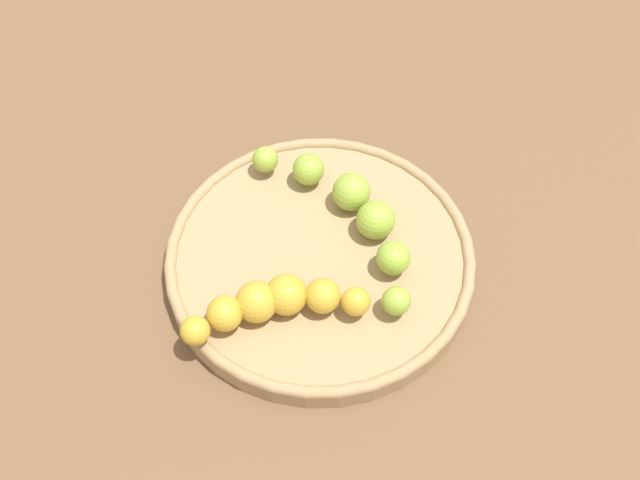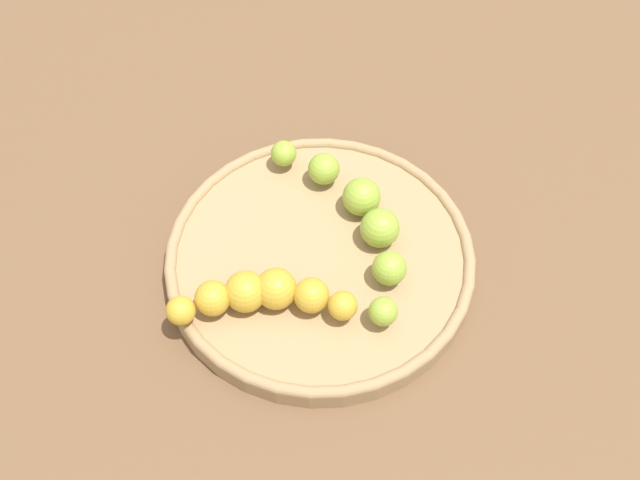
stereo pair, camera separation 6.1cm
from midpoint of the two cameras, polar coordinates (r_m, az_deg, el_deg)
name	(u,v)px [view 2 (the right image)]	position (r m, az deg, el deg)	size (l,w,h in m)	color
ground_plane	(320,266)	(0.64, 2.72, -2.17)	(2.40, 2.40, 0.00)	brown
fruit_bowl	(320,258)	(0.63, 2.76, -1.56)	(0.26, 0.26, 0.02)	#A08259
banana_spotted	(262,296)	(0.58, -1.47, -4.51)	(0.12, 0.10, 0.03)	gold
banana_green	(357,215)	(0.63, 5.64, 1.71)	(0.19, 0.11, 0.03)	#8CAD38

